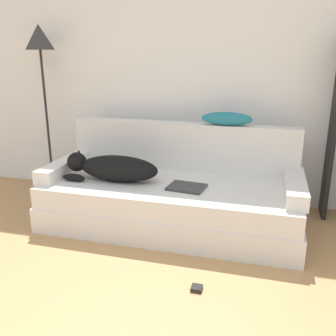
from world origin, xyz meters
TOP-DOWN VIEW (x-y plane):
  - wall_back at (0.00, 2.67)m, footprint 8.06×0.06m
  - couch at (0.05, 1.93)m, footprint 2.11×0.94m
  - couch_backrest at (0.05, 2.33)m, footprint 2.07×0.15m
  - couch_arm_left at (-0.93, 1.93)m, footprint 0.15×0.75m
  - couch_arm_right at (1.03, 1.93)m, footprint 0.15×0.75m
  - dog at (-0.43, 1.85)m, footprint 0.81×0.27m
  - laptop at (0.20, 1.82)m, footprint 0.31×0.26m
  - throw_pillow at (0.44, 2.32)m, footprint 0.44×0.15m
  - floor_lamp at (-1.38, 2.40)m, footprint 0.27×0.27m
  - power_adapter at (0.44, 1.07)m, footprint 0.07×0.07m

SIDE VIEW (x-z plane):
  - power_adapter at x=0.44m, z-range 0.00..0.03m
  - couch at x=0.05m, z-range 0.00..0.38m
  - laptop at x=0.20m, z-range 0.39..0.40m
  - couch_arm_left at x=-0.93m, z-range 0.39..0.50m
  - couch_arm_right at x=1.03m, z-range 0.39..0.50m
  - dog at x=-0.43m, z-range 0.38..0.61m
  - couch_backrest at x=0.05m, z-range 0.39..0.81m
  - throw_pillow at x=0.44m, z-range 0.81..0.93m
  - wall_back at x=0.00m, z-range 0.00..2.70m
  - floor_lamp at x=-1.38m, z-range 0.57..2.25m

